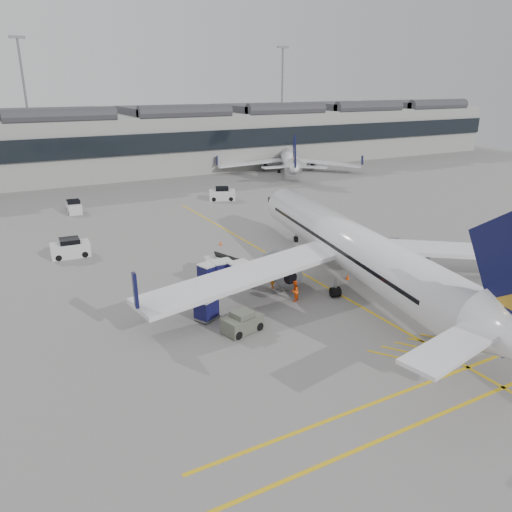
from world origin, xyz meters
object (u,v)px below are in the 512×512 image
pushback_tug (242,322)px  belt_loader (222,268)px  ramp_agent_a (273,277)px  airliner_main (355,249)px  baggage_cart_a (209,273)px  ramp_agent_b (295,291)px

pushback_tug → belt_loader: bearing=58.1°
belt_loader → pushback_tug: (-3.59, -11.05, 0.08)m
ramp_agent_a → pushback_tug: (-6.05, -5.91, -0.28)m
airliner_main → baggage_cart_a: size_ratio=20.18×
belt_loader → ramp_agent_a: size_ratio=2.70×
ramp_agent_a → pushback_tug: bearing=166.8°
belt_loader → pushback_tug: size_ratio=1.70×
belt_loader → airliner_main: bearing=-25.1°
ramp_agent_a → ramp_agent_b: size_ratio=1.11×
airliner_main → baggage_cart_a: bearing=161.0°
belt_loader → ramp_agent_b: belt_loader is taller
airliner_main → ramp_agent_a: (-6.55, 2.80, -2.36)m
ramp_agent_a → ramp_agent_b: ramp_agent_a is taller
belt_loader → baggage_cart_a: (-2.05, -1.64, 0.38)m
ramp_agent_b → ramp_agent_a: bearing=-121.8°
airliner_main → ramp_agent_b: (-6.43, -0.48, -2.45)m
baggage_cart_a → pushback_tug: (-1.55, -9.40, -0.30)m
pushback_tug → airliner_main: bearing=0.0°
ramp_agent_b → pushback_tug: bearing=-10.7°
belt_loader → pushback_tug: 11.62m
ramp_agent_b → pushback_tug: (-6.17, -2.63, -0.19)m
belt_loader → ramp_agent_a: (2.46, -5.14, 0.36)m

